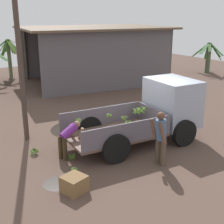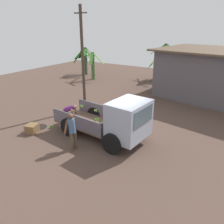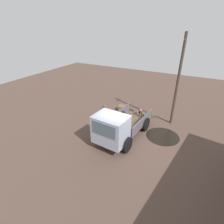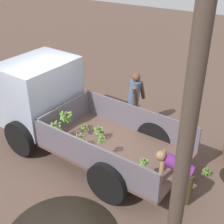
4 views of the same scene
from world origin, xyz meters
name	(u,v)px [view 3 (image 3 of 4)]	position (x,y,z in m)	size (l,w,h in m)	color
ground	(125,141)	(0.00, 0.00, 0.00)	(36.00, 36.00, 0.00)	brown
mud_patch_0	(163,136)	(-1.60, 1.95, 0.00)	(2.14, 2.14, 0.01)	black
mud_patch_1	(129,111)	(-3.98, -1.41, 0.00)	(0.80, 0.80, 0.01)	black
cargo_truck	(115,128)	(0.50, -0.48, 1.10)	(4.84, 2.47, 2.12)	brown
utility_pole	(178,82)	(-3.62, 2.06, 3.16)	(0.91, 0.18, 6.21)	#44362D
person_foreground_visitor	(104,115)	(-0.94, -2.08, 0.93)	(0.38, 0.73, 1.67)	brown
person_worker_loading	(141,112)	(-2.98, -0.10, 0.69)	(0.82, 0.64, 1.11)	#362B19
banana_bunch_on_ground_0	(138,118)	(-2.99, -0.32, 0.10)	(0.23, 0.23, 0.19)	brown
banana_bunch_on_ground_1	(129,114)	(-3.33, -1.14, 0.10)	(0.22, 0.22, 0.17)	brown
banana_bunch_on_ground_2	(153,116)	(-3.86, 0.66, 0.12)	(0.29, 0.29, 0.22)	#423C2B
wooden_crate_0	(122,108)	(-3.77, -2.02, 0.22)	(0.55, 0.55, 0.44)	brown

